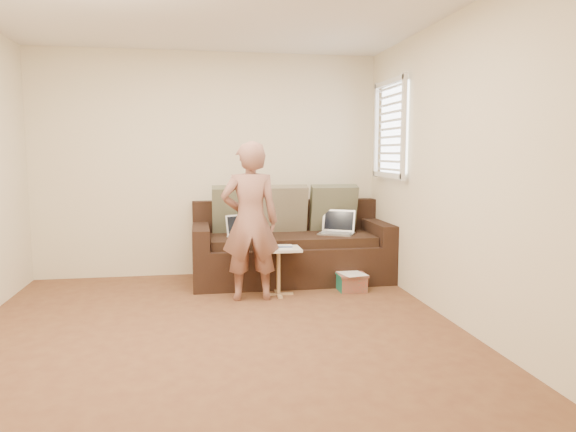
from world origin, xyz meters
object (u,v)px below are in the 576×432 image
at_px(laptop_silver, 336,234).
at_px(drinking_glass, 266,242).
at_px(striped_box, 351,282).
at_px(sofa, 291,243).
at_px(laptop_white, 245,237).
at_px(person, 250,221).
at_px(side_table, 278,272).

bearing_deg(laptop_silver, drinking_glass, -119.41).
bearing_deg(striped_box, sofa, 133.32).
xyz_separation_m(laptop_silver, striped_box, (0.03, -0.52, -0.43)).
distance_m(laptop_white, drinking_glass, 0.54).
bearing_deg(laptop_white, striped_box, -55.00).
xyz_separation_m(sofa, person, (-0.53, -0.73, 0.35)).
height_order(laptop_white, person, person).
bearing_deg(laptop_silver, side_table, -113.66).
xyz_separation_m(laptop_silver, side_table, (-0.75, -0.57, -0.28)).
distance_m(sofa, drinking_glass, 0.70).
height_order(laptop_white, drinking_glass, laptop_white).
height_order(side_table, drinking_glass, drinking_glass).
relative_size(laptop_silver, laptop_white, 1.14).
relative_size(side_table, drinking_glass, 4.06).
xyz_separation_m(side_table, striped_box, (0.78, 0.05, -0.15)).
relative_size(person, drinking_glass, 12.98).
distance_m(sofa, person, 0.97).
height_order(laptop_silver, laptop_white, laptop_silver).
xyz_separation_m(sofa, side_table, (-0.24, -0.62, -0.18)).
bearing_deg(striped_box, side_table, -176.35).
xyz_separation_m(laptop_silver, person, (-1.05, -0.67, 0.26)).
xyz_separation_m(person, striped_box, (1.08, 0.15, -0.68)).
bearing_deg(person, drinking_glass, -140.20).
relative_size(sofa, striped_box, 7.37).
xyz_separation_m(laptop_white, drinking_glass, (0.17, -0.51, 0.03)).
height_order(laptop_white, side_table, laptop_white).
xyz_separation_m(laptop_white, person, (-0.01, -0.65, 0.26)).
bearing_deg(laptop_white, sofa, -22.02).
bearing_deg(laptop_white, side_table, -92.58).
bearing_deg(side_table, sofa, 68.91).
xyz_separation_m(sofa, drinking_glass, (-0.36, -0.58, 0.12)).
bearing_deg(side_table, striped_box, 3.65).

